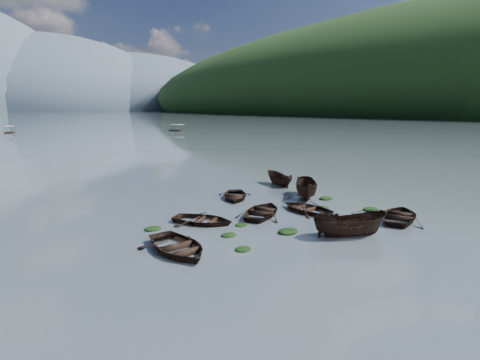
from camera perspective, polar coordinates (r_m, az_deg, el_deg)
ground_plane at (r=21.67m, az=19.45°, el=-10.14°), size 2400.00×2400.00×0.00m
right_hill_far at (r=530.07m, az=28.23°, el=8.93°), size 520.00×1200.00×190.00m
haze_mtn_c at (r=924.57m, az=-26.90°, el=9.40°), size 520.00×520.00×260.00m
haze_mtn_d at (r=971.47m, az=-16.25°, el=10.16°), size 520.00×520.00×220.00m
rowboat_0 at (r=20.60m, az=-9.47°, el=-10.75°), size 3.45×4.79×0.99m
rowboat_1 at (r=26.99m, az=3.49°, el=-5.33°), size 5.54×5.13×0.94m
rowboat_2 at (r=23.54m, az=16.26°, el=-8.24°), size 4.72×3.65×1.73m
rowboat_3 at (r=28.28m, az=10.03°, el=-4.71°), size 3.27×4.38×0.86m
rowboat_4 at (r=28.11m, az=23.16°, el=-5.55°), size 5.58×4.94×0.96m
rowboat_5 at (r=32.47m, az=10.09°, el=-2.67°), size 4.60×4.73×1.85m
rowboat_6 at (r=25.18m, az=-5.68°, el=-6.58°), size 4.81×5.11×0.86m
rowboat_7 at (r=31.69m, az=-0.80°, el=-2.83°), size 4.84×5.12×0.86m
rowboat_8 at (r=37.26m, az=5.93°, el=-0.78°), size 2.14×4.07×1.49m
weed_clump_0 at (r=20.60m, az=0.47°, el=-10.60°), size 0.95×0.77×0.21m
weed_clump_1 at (r=22.74m, az=-1.73°, el=-8.47°), size 0.97×0.78×0.21m
weed_clump_2 at (r=23.45m, az=7.32°, el=-7.95°), size 1.32×1.05×0.29m
weed_clump_3 at (r=29.39m, az=12.54°, el=-4.21°), size 0.95×0.80×0.21m
weed_clump_4 at (r=29.80m, az=19.27°, el=-4.36°), size 1.25×0.99×0.26m
weed_clump_5 at (r=24.45m, az=-13.12°, el=-7.36°), size 1.11×0.89×0.23m
weed_clump_6 at (r=24.60m, az=0.22°, el=-6.94°), size 0.89×0.74×0.19m
weed_clump_7 at (r=32.25m, az=12.95°, el=-2.87°), size 1.22×0.98×0.27m
pontoon_centre at (r=132.60m, az=-31.66°, el=6.13°), size 3.35×5.50×1.97m
pontoon_right at (r=124.70m, az=-9.57°, el=7.39°), size 3.73×5.63×2.00m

